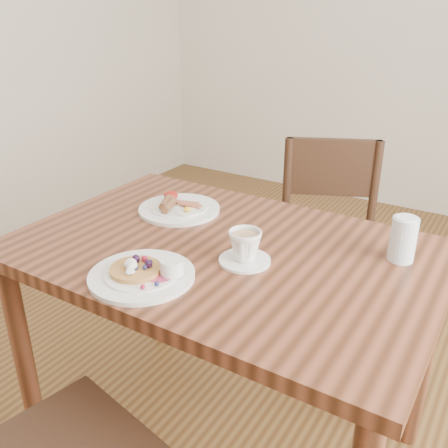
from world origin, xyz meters
name	(u,v)px	position (x,y,z in m)	size (l,w,h in m)	color
ground	(224,439)	(0.00, 0.00, 0.00)	(5.00, 5.00, 0.00)	#4F3116
dining_table	(224,276)	(0.00, 0.00, 0.65)	(1.20, 0.80, 0.75)	brown
chair_far	(328,240)	(0.06, 0.71, 0.49)	(0.56, 0.56, 0.88)	#321B12
pancake_plate	(144,273)	(-0.08, -0.26, 0.76)	(0.27, 0.27, 0.06)	white
breakfast_plate	(178,208)	(-0.27, 0.14, 0.76)	(0.27, 0.27, 0.04)	white
teacup_saucer	(245,248)	(0.10, -0.05, 0.79)	(0.14, 0.14, 0.09)	white
water_glass	(403,239)	(0.45, 0.18, 0.81)	(0.07, 0.07, 0.12)	silver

